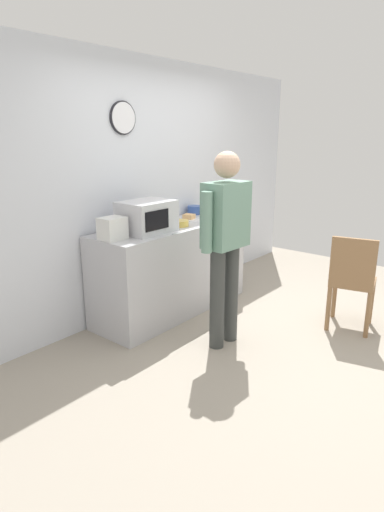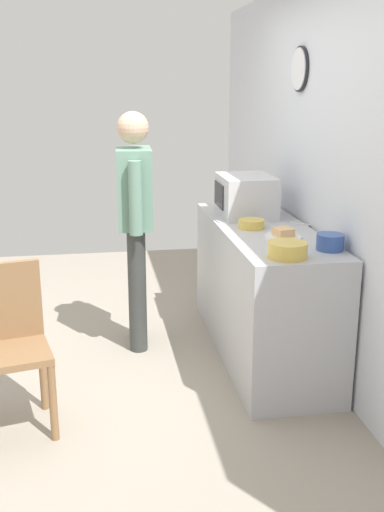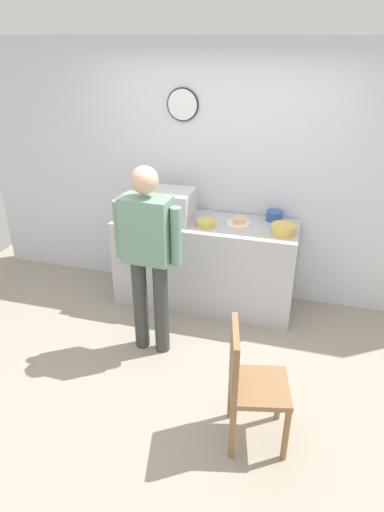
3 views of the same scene
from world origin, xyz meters
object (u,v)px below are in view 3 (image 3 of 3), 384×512
object	(u,v)px
microwave	(167,205)
spoon_utensil	(174,230)
person_standing	(148,249)
wooden_chair	(249,381)
sandwich_plate	(239,222)
cereal_bowl	(205,223)
toaster	(131,205)
fork_utensil	(208,211)
mixing_bowl	(283,229)
salad_bowl	(274,216)

from	to	relation	value
microwave	spoon_utensil	distance (m)	0.33
person_standing	wooden_chair	bearing A→B (deg)	-38.22
spoon_utensil	sandwich_plate	bearing A→B (deg)	29.63
cereal_bowl	spoon_utensil	size ratio (longest dim) A/B	1.06
microwave	toaster	size ratio (longest dim) A/B	2.27
wooden_chair	spoon_utensil	bearing A→B (deg)	124.81
sandwich_plate	person_standing	world-z (taller)	person_standing
spoon_utensil	cereal_bowl	bearing A→B (deg)	36.23
microwave	sandwich_plate	xyz separation A→B (m)	(0.71, 0.07, -0.13)
microwave	wooden_chair	distance (m)	2.04
microwave	wooden_chair	bearing A→B (deg)	-55.71
microwave	sandwich_plate	world-z (taller)	microwave
person_standing	wooden_chair	size ratio (longest dim) A/B	1.82
microwave	fork_utensil	world-z (taller)	microwave
sandwich_plate	toaster	world-z (taller)	toaster
sandwich_plate	cereal_bowl	size ratio (longest dim) A/B	1.31
microwave	spoon_utensil	bearing A→B (deg)	-58.69
cereal_bowl	toaster	xyz separation A→B (m)	(-0.81, 0.09, 0.07)
toaster	sandwich_plate	bearing A→B (deg)	2.12
cereal_bowl	toaster	world-z (taller)	toaster
cereal_bowl	fork_utensil	bearing A→B (deg)	99.78
fork_utensil	toaster	bearing A→B (deg)	-158.61
mixing_bowl	salad_bowl	bearing A→B (deg)	110.64
toaster	fork_utensil	distance (m)	0.81
fork_utensil	wooden_chair	world-z (taller)	fork_utensil
mixing_bowl	microwave	bearing A→B (deg)	177.73
microwave	toaster	world-z (taller)	microwave
microwave	person_standing	distance (m)	0.85
cereal_bowl	salad_bowl	bearing A→B (deg)	26.82
salad_bowl	sandwich_plate	bearing A→B (deg)	-150.07
cereal_bowl	wooden_chair	xyz separation A→B (m)	(0.70, -1.56, -0.45)
microwave	wooden_chair	xyz separation A→B (m)	(1.10, -1.62, -0.57)
salad_bowl	microwave	bearing A→B (deg)	-166.10
cereal_bowl	fork_utensil	world-z (taller)	cereal_bowl
microwave	toaster	bearing A→B (deg)	175.93
toaster	spoon_utensil	size ratio (longest dim) A/B	1.29
sandwich_plate	toaster	distance (m)	1.12
sandwich_plate	salad_bowl	bearing A→B (deg)	29.93
microwave	person_standing	size ratio (longest dim) A/B	0.29
wooden_chair	salad_bowl	bearing A→B (deg)	92.07
salad_bowl	mixing_bowl	distance (m)	0.32
sandwich_plate	person_standing	bearing A→B (deg)	-123.64
salad_bowl	spoon_utensil	bearing A→B (deg)	-150.26
salad_bowl	wooden_chair	size ratio (longest dim) A/B	0.17
sandwich_plate	salad_bowl	distance (m)	0.37
toaster	salad_bowl	bearing A→B (deg)	8.98
sandwich_plate	microwave	bearing A→B (deg)	-174.38
sandwich_plate	fork_utensil	distance (m)	0.45
microwave	person_standing	bearing A→B (deg)	-82.53
toaster	wooden_chair	bearing A→B (deg)	-47.53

